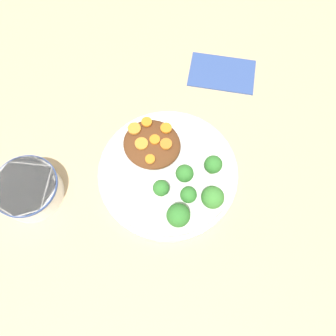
{
  "coord_description": "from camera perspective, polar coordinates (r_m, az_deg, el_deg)",
  "views": [
    {
      "loc": [
        0.12,
        -0.22,
        0.64
      ],
      "look_at": [
        0.0,
        0.0,
        0.03
      ],
      "focal_mm": 35.0,
      "sensor_mm": 36.0,
      "label": 1
    }
  ],
  "objects": [
    {
      "name": "ground_plane",
      "position": [
        0.68,
        -0.0,
        -0.98
      ],
      "size": [
        4.0,
        4.0,
        0.0
      ],
      "primitive_type": "plane",
      "color": "tan"
    },
    {
      "name": "plate",
      "position": [
        0.68,
        -0.0,
        -0.66
      ],
      "size": [
        0.29,
        0.29,
        0.02
      ],
      "color": "silver",
      "rests_on": "ground_plane"
    },
    {
      "name": "dip_bowl",
      "position": [
        0.7,
        -23.11,
        -3.39
      ],
      "size": [
        0.13,
        0.13,
        0.05
      ],
      "color": "white",
      "rests_on": "ground_plane"
    },
    {
      "name": "stew_mound",
      "position": [
        0.68,
        -2.82,
        4.18
      ],
      "size": [
        0.12,
        0.11,
        0.03
      ],
      "primitive_type": "ellipsoid",
      "color": "#5B3319",
      "rests_on": "plate"
    },
    {
      "name": "broccoli_floret_0",
      "position": [
        0.62,
        3.57,
        -4.74
      ],
      "size": [
        0.03,
        0.03,
        0.05
      ],
      "color": "#759E51",
      "rests_on": "plate"
    },
    {
      "name": "broccoli_floret_1",
      "position": [
        0.62,
        7.77,
        -5.13
      ],
      "size": [
        0.04,
        0.04,
        0.06
      ],
      "color": "#7FA85B",
      "rests_on": "plate"
    },
    {
      "name": "broccoli_floret_2",
      "position": [
        0.63,
        -1.22,
        -3.58
      ],
      "size": [
        0.03,
        0.03,
        0.04
      ],
      "color": "#7FA85B",
      "rests_on": "plate"
    },
    {
      "name": "broccoli_floret_3",
      "position": [
        0.65,
        7.87,
        0.55
      ],
      "size": [
        0.04,
        0.04,
        0.05
      ],
      "color": "#7FA85B",
      "rests_on": "plate"
    },
    {
      "name": "broccoli_floret_4",
      "position": [
        0.64,
        2.96,
        -0.89
      ],
      "size": [
        0.04,
        0.04,
        0.05
      ],
      "color": "#7FA85B",
      "rests_on": "plate"
    },
    {
      "name": "broccoli_floret_5",
      "position": [
        0.61,
        1.81,
        -8.27
      ],
      "size": [
        0.04,
        0.04,
        0.06
      ],
      "color": "#759E51",
      "rests_on": "plate"
    },
    {
      "name": "carrot_slice_0",
      "position": [
        0.66,
        -0.34,
        4.21
      ],
      "size": [
        0.02,
        0.02,
        0.01
      ],
      "primitive_type": "cylinder",
      "color": "orange",
      "rests_on": "stew_mound"
    },
    {
      "name": "carrot_slice_1",
      "position": [
        0.65,
        -3.13,
        1.57
      ],
      "size": [
        0.02,
        0.02,
        0.0
      ],
      "primitive_type": "cylinder",
      "color": "orange",
      "rests_on": "stew_mound"
    },
    {
      "name": "carrot_slice_2",
      "position": [
        0.68,
        -0.34,
        6.97
      ],
      "size": [
        0.02,
        0.02,
        0.01
      ],
      "primitive_type": "cylinder",
      "color": "orange",
      "rests_on": "stew_mound"
    },
    {
      "name": "carrot_slice_3",
      "position": [
        0.67,
        -4.64,
        4.26
      ],
      "size": [
        0.03,
        0.03,
        0.0
      ],
      "primitive_type": "cylinder",
      "color": "orange",
      "rests_on": "stew_mound"
    },
    {
      "name": "carrot_slice_4",
      "position": [
        0.68,
        -5.88,
        6.85
      ],
      "size": [
        0.03,
        0.03,
        0.01
      ],
      "primitive_type": "cylinder",
      "color": "orange",
      "rests_on": "stew_mound"
    },
    {
      "name": "carrot_slice_5",
      "position": [
        0.69,
        -3.74,
        8.0
      ],
      "size": [
        0.02,
        0.02,
        0.01
      ],
      "primitive_type": "cylinder",
      "color": "orange",
      "rests_on": "stew_mound"
    },
    {
      "name": "carrot_slice_6",
      "position": [
        0.67,
        -2.31,
        4.97
      ],
      "size": [
        0.02,
        0.02,
        0.01
      ],
      "primitive_type": "cylinder",
      "color": "orange",
      "rests_on": "stew_mound"
    },
    {
      "name": "napkin",
      "position": [
        0.82,
        9.39,
        16.07
      ],
      "size": [
        0.18,
        0.15,
        0.01
      ],
      "rotation": [
        0.0,
        0.0,
        0.32
      ],
      "color": "#334C8C",
      "rests_on": "ground_plane"
    }
  ]
}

